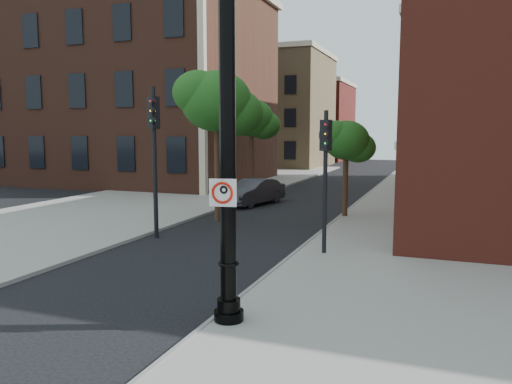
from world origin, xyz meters
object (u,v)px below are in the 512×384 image
at_px(parked_car, 254,192).
at_px(traffic_signal_left, 154,137).
at_px(traffic_signal_right, 326,159).
at_px(lamppost, 228,164).
at_px(no_parking_sign, 223,193).

bearing_deg(parked_car, traffic_signal_left, -78.31).
xyz_separation_m(parked_car, traffic_signal_right, (6.07, -9.59, 2.39)).
distance_m(lamppost, traffic_signal_left, 8.95).
bearing_deg(traffic_signal_right, traffic_signal_left, -163.59).
distance_m(traffic_signal_left, traffic_signal_right, 6.48).
relative_size(no_parking_sign, traffic_signal_right, 0.12).
relative_size(parked_car, traffic_signal_right, 0.92).
xyz_separation_m(parked_car, traffic_signal_left, (-0.36, -9.10, 3.02)).
xyz_separation_m(lamppost, traffic_signal_left, (-5.90, 6.72, 0.40)).
bearing_deg(traffic_signal_right, parked_car, 143.06).
distance_m(lamppost, no_parking_sign, 0.58).
relative_size(lamppost, no_parking_sign, 13.17).
bearing_deg(no_parking_sign, lamppost, 70.39).
distance_m(no_parking_sign, traffic_signal_right, 6.44).
bearing_deg(lamppost, parked_car, 109.28).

